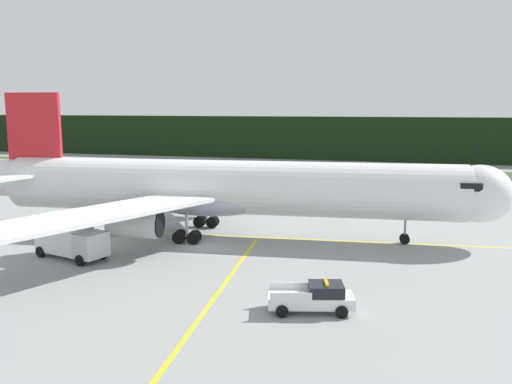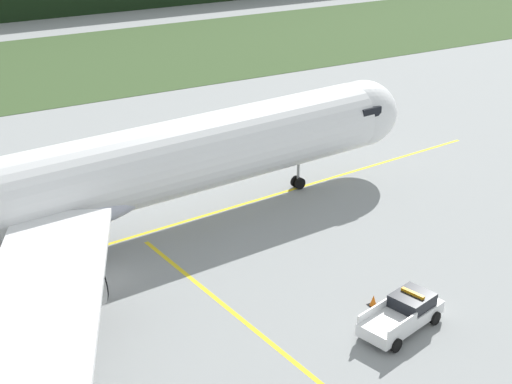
{
  "view_description": "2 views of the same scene",
  "coord_description": "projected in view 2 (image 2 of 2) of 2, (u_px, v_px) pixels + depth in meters",
  "views": [
    {
      "loc": [
        18.02,
        -43.99,
        12.5
      ],
      "look_at": [
        4.22,
        4.02,
        4.51
      ],
      "focal_mm": 37.59,
      "sensor_mm": 36.0,
      "label": 1
    },
    {
      "loc": [
        -10.98,
        -38.67,
        23.35
      ],
      "look_at": [
        9.5,
        -2.45,
        4.76
      ],
      "focal_mm": 52.93,
      "sensor_mm": 36.0,
      "label": 2
    }
  ],
  "objects": [
    {
      "name": "ops_pickup_truck",
      "position": [
        403.0,
        314.0,
        40.42
      ],
      "size": [
        5.57,
        3.32,
        1.94
      ],
      "color": "white",
      "rests_on": "ground"
    },
    {
      "name": "taxiway_centerline_main",
      "position": [
        98.0,
        247.0,
        49.16
      ],
      "size": [
        69.62,
        7.51,
        0.01
      ],
      "primitive_type": "cube",
      "rotation": [
        0.0,
        0.0,
        0.1
      ],
      "color": "yellow",
      "rests_on": "ground"
    },
    {
      "name": "apron_cone",
      "position": [
        373.0,
        301.0,
        42.66
      ],
      "size": [
        0.53,
        0.53,
        0.67
      ],
      "color": "black",
      "rests_on": "ground"
    },
    {
      "name": "ground",
      "position": [
        98.0,
        282.0,
        45.19
      ],
      "size": [
        320.0,
        320.0,
        0.0
      ],
      "primitive_type": "plane",
      "color": "gray"
    },
    {
      "name": "airliner",
      "position": [
        81.0,
        184.0,
        46.87
      ],
      "size": [
        53.48,
        45.82,
        13.89
      ],
      "color": "white",
      "rests_on": "ground"
    }
  ]
}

